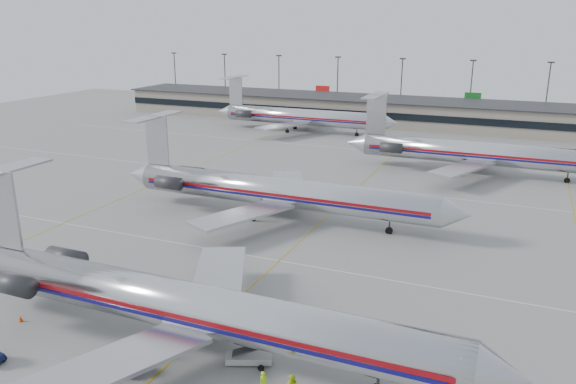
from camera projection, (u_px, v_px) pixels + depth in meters
The scene contains 12 objects.
ground at pixel (235, 302), 51.23m from camera, with size 260.00×260.00×0.00m, color gray.
apron_markings at pixel (279, 261), 60.04m from camera, with size 160.00×0.15×0.02m, color silver.
terminal at pixel (425, 113), 136.63m from camera, with size 162.00×17.00×6.25m.
light_mast_row at pixel (435, 85), 147.41m from camera, with size 163.60×0.40×15.28m.
jet_foreground at pixel (183, 305), 43.17m from camera, with size 48.18×28.37×12.61m.
jet_second_row at pixel (274, 191), 72.37m from camera, with size 47.40×27.91×12.41m.
jet_third_row at pixel (475, 152), 93.36m from camera, with size 46.01×28.30×12.58m.
jet_back_row at pixel (299, 116), 129.54m from camera, with size 44.47×27.36×12.16m.
tug_center at pixel (117, 362), 40.82m from camera, with size 2.23×1.30×1.73m.
belt_loader at pixel (250, 357), 41.84m from camera, with size 4.18×2.47×2.15m.
ramp_worker_near at pixel (264, 383), 38.40m from camera, with size 0.62×0.40×1.69m, color #B7EF16.
cone_left at pixel (21, 319), 47.81m from camera, with size 0.40×0.40×0.55m, color #FE4708.
Camera 1 is at (22.42, -40.55, 24.54)m, focal length 35.00 mm.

